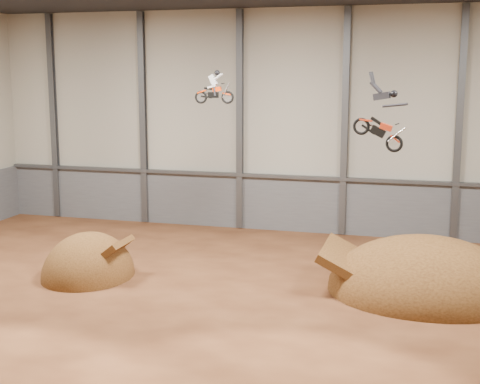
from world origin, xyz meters
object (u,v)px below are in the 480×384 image
(landing_ramp, at_px, (425,292))
(fmx_rider_b, at_px, (375,112))
(takeoff_ramp, at_px, (89,276))
(fmx_rider_a, at_px, (214,85))

(landing_ramp, height_order, fmx_rider_b, fmx_rider_b)
(takeoff_ramp, distance_m, landing_ramp, 16.40)
(fmx_rider_b, bearing_deg, takeoff_ramp, -167.78)
(landing_ramp, distance_m, fmx_rider_b, 8.83)
(takeoff_ramp, bearing_deg, landing_ramp, 6.92)
(landing_ramp, relative_size, fmx_rider_b, 2.86)
(fmx_rider_a, bearing_deg, takeoff_ramp, -145.40)
(takeoff_ramp, bearing_deg, fmx_rider_b, 3.65)
(takeoff_ramp, xyz_separation_m, fmx_rider_b, (13.77, 0.88, 8.40))
(fmx_rider_a, height_order, fmx_rider_b, fmx_rider_a)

